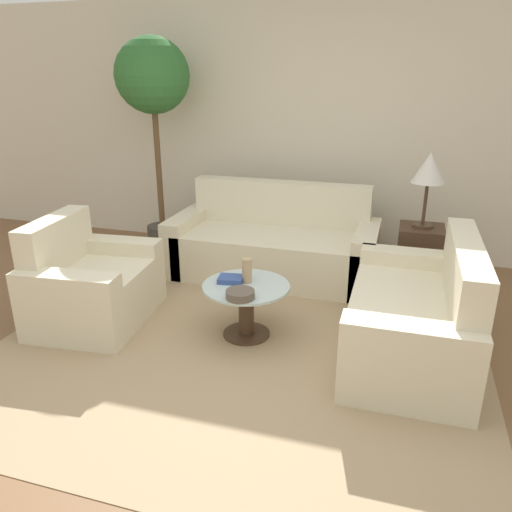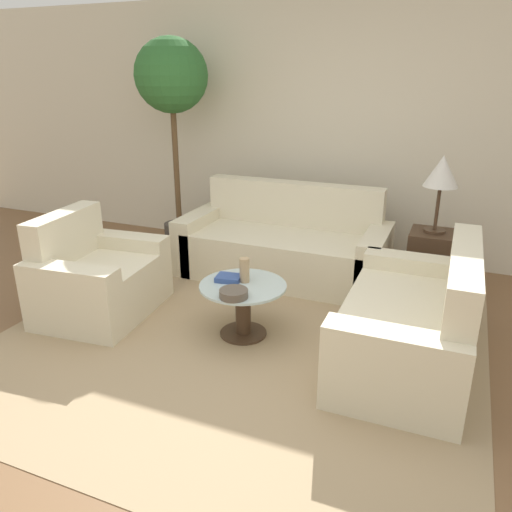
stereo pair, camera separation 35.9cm
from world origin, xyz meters
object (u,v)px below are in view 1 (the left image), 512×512
(vase, at_px, (247,270))
(potted_plant, at_px, (153,90))
(sofa_main, at_px, (274,246))
(bowl, at_px, (240,294))
(coffee_table, at_px, (246,303))
(armchair, at_px, (89,287))
(loveseat, at_px, (420,319))
(table_lamp, at_px, (429,170))
(book_stack, at_px, (231,279))

(vase, bearing_deg, potted_plant, 134.34)
(sofa_main, relative_size, bowl, 9.77)
(coffee_table, bearing_deg, vase, 101.22)
(sofa_main, height_order, armchair, sofa_main)
(loveseat, bearing_deg, potted_plant, -118.81)
(table_lamp, relative_size, book_stack, 3.27)
(armchair, relative_size, potted_plant, 0.48)
(coffee_table, relative_size, potted_plant, 0.29)
(loveseat, relative_size, coffee_table, 2.28)
(vase, height_order, bowl, vase)
(coffee_table, relative_size, vase, 3.50)
(table_lamp, bearing_deg, vase, -135.43)
(loveseat, height_order, table_lamp, table_lamp)
(armchair, distance_m, bowl, 1.33)
(armchair, bearing_deg, vase, -88.39)
(loveseat, distance_m, book_stack, 1.37)
(coffee_table, distance_m, vase, 0.24)
(armchair, height_order, vase, armchair)
(coffee_table, distance_m, table_lamp, 1.95)
(coffee_table, height_order, potted_plant, potted_plant)
(sofa_main, xyz_separation_m, potted_plant, (-1.34, 0.27, 1.42))
(bowl, bearing_deg, vase, 98.29)
(book_stack, bearing_deg, bowl, -65.87)
(coffee_table, bearing_deg, armchair, -175.62)
(armchair, relative_size, book_stack, 5.27)
(table_lamp, bearing_deg, potted_plant, 174.28)
(bowl, xyz_separation_m, book_stack, (-0.16, 0.25, -0.01))
(table_lamp, distance_m, potted_plant, 2.76)
(loveseat, bearing_deg, vase, -89.36)
(loveseat, distance_m, bowl, 1.25)
(potted_plant, bearing_deg, loveseat, -28.52)
(sofa_main, xyz_separation_m, armchair, (-1.16, -1.37, -0.00))
(table_lamp, relative_size, vase, 3.54)
(bowl, distance_m, book_stack, 0.30)
(armchair, distance_m, vase, 1.30)
(coffee_table, relative_size, book_stack, 3.22)
(bowl, bearing_deg, sofa_main, 95.77)
(coffee_table, relative_size, table_lamp, 0.99)
(coffee_table, relative_size, bowl, 3.20)
(vase, bearing_deg, sofa_main, 95.19)
(potted_plant, height_order, book_stack, potted_plant)
(armchair, height_order, bowl, armchair)
(sofa_main, height_order, table_lamp, table_lamp)
(armchair, xyz_separation_m, book_stack, (1.15, 0.13, 0.15))
(armchair, xyz_separation_m, coffee_table, (1.28, 0.10, -0.01))
(sofa_main, height_order, potted_plant, potted_plant)
(table_lamp, bearing_deg, bowl, -128.60)
(book_stack, bearing_deg, vase, 5.31)
(sofa_main, relative_size, coffee_table, 3.05)
(vase, bearing_deg, bowl, -81.71)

